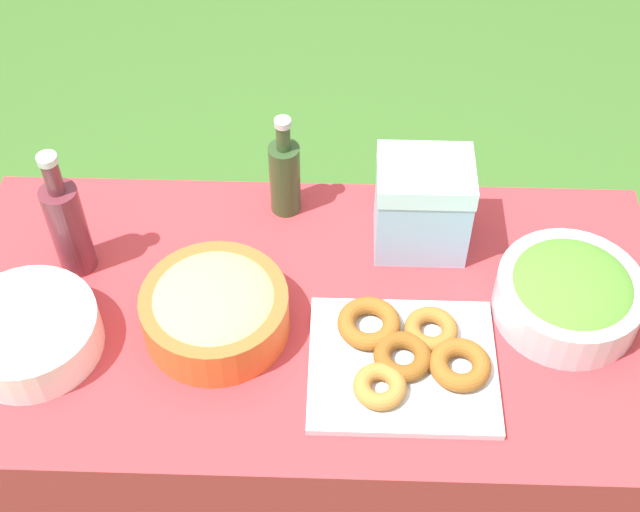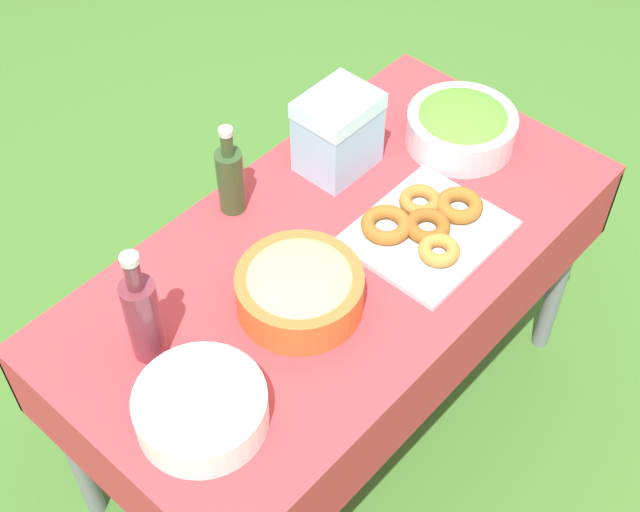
{
  "view_description": "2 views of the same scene",
  "coord_description": "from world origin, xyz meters",
  "px_view_note": "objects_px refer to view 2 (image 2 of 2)",
  "views": [
    {
      "loc": [
        -0.05,
        1.08,
        2.17
      ],
      "look_at": [
        -0.02,
        -0.05,
        0.87
      ],
      "focal_mm": 50.0,
      "sensor_mm": 36.0,
      "label": 1
    },
    {
      "loc": [
        1.07,
        0.91,
        2.33
      ],
      "look_at": [
        0.08,
        0.01,
        0.81
      ],
      "focal_mm": 50.0,
      "sensor_mm": 36.0,
      "label": 2
    }
  ],
  "objects_px": {
    "wine_bottle": "(143,316)",
    "cooler_box": "(338,133)",
    "pasta_bowl": "(300,288)",
    "donut_platter": "(426,226)",
    "olive_oil_bottle": "(230,178)",
    "plate_stack": "(201,409)",
    "salad_bowl": "(461,125)"
  },
  "relations": [
    {
      "from": "wine_bottle",
      "to": "cooler_box",
      "type": "height_order",
      "value": "wine_bottle"
    },
    {
      "from": "pasta_bowl",
      "to": "wine_bottle",
      "type": "relative_size",
      "value": 0.93
    },
    {
      "from": "pasta_bowl",
      "to": "donut_platter",
      "type": "bearing_deg",
      "value": 168.62
    },
    {
      "from": "olive_oil_bottle",
      "to": "cooler_box",
      "type": "bearing_deg",
      "value": 162.62
    },
    {
      "from": "donut_platter",
      "to": "plate_stack",
      "type": "height_order",
      "value": "plate_stack"
    },
    {
      "from": "salad_bowl",
      "to": "plate_stack",
      "type": "height_order",
      "value": "salad_bowl"
    },
    {
      "from": "pasta_bowl",
      "to": "salad_bowl",
      "type": "bearing_deg",
      "value": -174.98
    },
    {
      "from": "pasta_bowl",
      "to": "wine_bottle",
      "type": "distance_m",
      "value": 0.35
    },
    {
      "from": "salad_bowl",
      "to": "plate_stack",
      "type": "bearing_deg",
      "value": 6.41
    },
    {
      "from": "salad_bowl",
      "to": "cooler_box",
      "type": "xyz_separation_m",
      "value": [
        0.28,
        -0.18,
        0.05
      ]
    },
    {
      "from": "wine_bottle",
      "to": "salad_bowl",
      "type": "bearing_deg",
      "value": 174.61
    },
    {
      "from": "donut_platter",
      "to": "cooler_box",
      "type": "height_order",
      "value": "cooler_box"
    },
    {
      "from": "salad_bowl",
      "to": "plate_stack",
      "type": "xyz_separation_m",
      "value": [
        1.03,
        0.12,
        -0.01
      ]
    },
    {
      "from": "donut_platter",
      "to": "cooler_box",
      "type": "xyz_separation_m",
      "value": [
        -0.04,
        -0.32,
        0.09
      ]
    },
    {
      "from": "plate_stack",
      "to": "cooler_box",
      "type": "xyz_separation_m",
      "value": [
        -0.75,
        -0.3,
        0.07
      ]
    },
    {
      "from": "cooler_box",
      "to": "pasta_bowl",
      "type": "bearing_deg",
      "value": 31.05
    },
    {
      "from": "salad_bowl",
      "to": "wine_bottle",
      "type": "bearing_deg",
      "value": -5.39
    },
    {
      "from": "donut_platter",
      "to": "cooler_box",
      "type": "relative_size",
      "value": 1.67
    },
    {
      "from": "plate_stack",
      "to": "olive_oil_bottle",
      "type": "height_order",
      "value": "olive_oil_bottle"
    },
    {
      "from": "plate_stack",
      "to": "cooler_box",
      "type": "relative_size",
      "value": 1.25
    },
    {
      "from": "plate_stack",
      "to": "pasta_bowl",
      "type": "bearing_deg",
      "value": -170.89
    },
    {
      "from": "pasta_bowl",
      "to": "olive_oil_bottle",
      "type": "bearing_deg",
      "value": -109.25
    },
    {
      "from": "donut_platter",
      "to": "wine_bottle",
      "type": "xyz_separation_m",
      "value": [
        0.67,
        -0.23,
        0.1
      ]
    },
    {
      "from": "pasta_bowl",
      "to": "donut_platter",
      "type": "xyz_separation_m",
      "value": [
        -0.37,
        0.07,
        -0.04
      ]
    },
    {
      "from": "pasta_bowl",
      "to": "olive_oil_bottle",
      "type": "relative_size",
      "value": 1.14
    },
    {
      "from": "cooler_box",
      "to": "plate_stack",
      "type": "bearing_deg",
      "value": 21.66
    },
    {
      "from": "salad_bowl",
      "to": "plate_stack",
      "type": "distance_m",
      "value": 1.04
    },
    {
      "from": "salad_bowl",
      "to": "olive_oil_bottle",
      "type": "distance_m",
      "value": 0.63
    },
    {
      "from": "salad_bowl",
      "to": "wine_bottle",
      "type": "distance_m",
      "value": 1.0
    },
    {
      "from": "cooler_box",
      "to": "wine_bottle",
      "type": "bearing_deg",
      "value": 7.17
    },
    {
      "from": "salad_bowl",
      "to": "olive_oil_bottle",
      "type": "relative_size",
      "value": 1.15
    },
    {
      "from": "pasta_bowl",
      "to": "plate_stack",
      "type": "distance_m",
      "value": 0.35
    }
  ]
}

